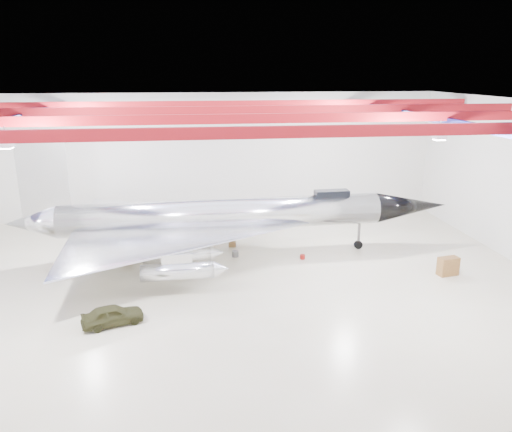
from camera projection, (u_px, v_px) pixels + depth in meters
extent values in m
plane|color=beige|center=(228.00, 282.00, 31.40)|extent=(40.00, 40.00, 0.00)
plane|color=silver|center=(213.00, 156.00, 44.12)|extent=(40.00, 0.00, 40.00)
plane|color=#0A0F38|center=(225.00, 103.00, 28.32)|extent=(40.00, 40.00, 0.00)
cube|color=maroon|center=(242.00, 133.00, 19.93)|extent=(39.50, 0.25, 0.50)
cube|color=maroon|center=(229.00, 119.00, 25.64)|extent=(39.50, 0.25, 0.50)
cube|color=maroon|center=(221.00, 110.00, 31.34)|extent=(39.50, 0.25, 0.50)
cube|color=maroon|center=(215.00, 104.00, 37.05)|extent=(39.50, 0.25, 0.50)
cube|color=#0B1144|center=(4.00, 122.00, 26.99)|extent=(0.25, 29.50, 0.40)
cube|color=#0B1144|center=(423.00, 117.00, 30.16)|extent=(0.25, 29.50, 0.40)
cube|color=silver|center=(6.00, 145.00, 21.66)|extent=(0.55, 0.55, 0.25)
cube|color=silver|center=(439.00, 137.00, 24.30)|extent=(0.55, 0.55, 0.25)
cube|color=silver|center=(68.00, 119.00, 33.07)|extent=(0.55, 0.55, 0.25)
cube|color=silver|center=(358.00, 115.00, 35.71)|extent=(0.55, 0.55, 0.25)
cylinder|color=silver|center=(224.00, 215.00, 34.86)|extent=(22.29, 2.72, 2.22)
cone|color=black|center=(410.00, 206.00, 36.98)|extent=(5.61, 2.35, 2.22)
cone|color=silver|center=(31.00, 223.00, 32.90)|extent=(3.39, 2.30, 2.22)
cube|color=silver|center=(43.00, 180.00, 32.26)|extent=(3.12, 0.20, 5.01)
cube|color=black|center=(332.00, 194.00, 35.72)|extent=(2.47, 0.94, 0.56)
cylinder|color=silver|center=(177.00, 272.00, 28.98)|extent=(4.25, 1.09, 1.00)
cylinder|color=silver|center=(177.00, 255.00, 31.62)|extent=(4.25, 1.09, 1.00)
cylinder|color=silver|center=(176.00, 224.00, 37.95)|extent=(4.25, 1.09, 1.00)
cylinder|color=silver|center=(176.00, 214.00, 40.58)|extent=(4.25, 1.09, 1.00)
cylinder|color=#59595B|center=(359.00, 236.00, 36.98)|extent=(0.20, 0.20, 2.00)
cylinder|color=black|center=(358.00, 245.00, 37.17)|extent=(0.63, 0.26, 0.62)
cylinder|color=#59595B|center=(160.00, 261.00, 32.13)|extent=(0.20, 0.20, 2.00)
cylinder|color=black|center=(160.00, 271.00, 32.33)|extent=(0.63, 0.26, 0.62)
cylinder|color=#59595B|center=(162.00, 234.00, 37.40)|extent=(0.20, 0.20, 2.00)
cylinder|color=black|center=(162.00, 243.00, 37.60)|extent=(0.63, 0.26, 0.62)
imported|color=#313219|center=(113.00, 315.00, 25.98)|extent=(3.40, 2.15, 1.08)
cube|color=brown|center=(448.00, 266.00, 32.30)|extent=(1.41, 0.88, 1.21)
cube|color=olive|center=(127.00, 262.00, 34.23)|extent=(0.56, 0.46, 0.37)
cube|color=maroon|center=(212.00, 242.00, 38.13)|extent=(0.47, 0.38, 0.31)
cylinder|color=#59595B|center=(235.00, 254.00, 35.59)|extent=(0.51, 0.51, 0.42)
cube|color=olive|center=(232.00, 244.00, 37.67)|extent=(0.57, 0.47, 0.38)
cylinder|color=maroon|center=(302.00, 257.00, 35.17)|extent=(0.38, 0.38, 0.32)
cube|color=olive|center=(186.00, 246.00, 37.33)|extent=(0.58, 0.53, 0.33)
cylinder|color=#59595B|center=(229.00, 234.00, 40.07)|extent=(0.43, 0.43, 0.31)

